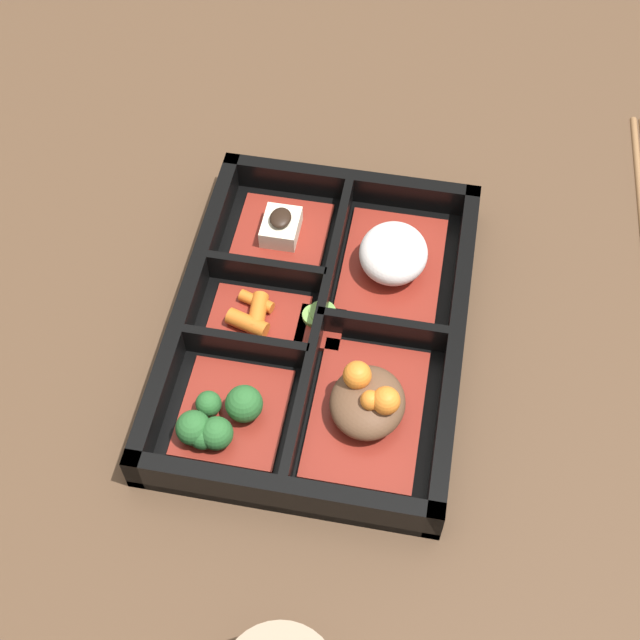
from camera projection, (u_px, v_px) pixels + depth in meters
ground_plane at (320, 336)px, 0.79m from camera, size 3.00×3.00×0.00m
bento_base at (320, 333)px, 0.79m from camera, size 0.34×0.25×0.01m
bento_rim at (317, 323)px, 0.78m from camera, size 0.34×0.25×0.04m
bowl_rice at (393, 258)px, 0.81m from camera, size 0.13×0.09×0.05m
bowl_stew at (368, 404)px, 0.72m from camera, size 0.13×0.09×0.05m
bowl_tofu at (281, 231)px, 0.84m from camera, size 0.09×0.09×0.03m
bowl_carrots at (257, 316)px, 0.78m from camera, size 0.06×0.09×0.02m
bowl_greens at (222, 418)px, 0.72m from camera, size 0.09×0.09×0.04m
bowl_pickles at (320, 319)px, 0.78m from camera, size 0.04×0.04×0.01m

